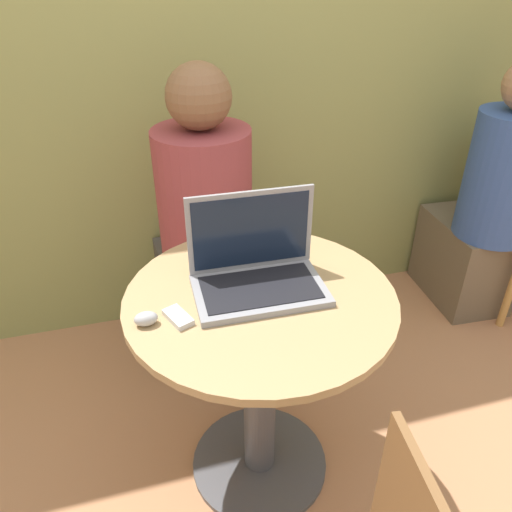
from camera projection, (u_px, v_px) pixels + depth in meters
name	position (u px, v px, depth m)	size (l,w,h in m)	color
ground_plane	(259.00, 463.00, 1.82)	(12.00, 12.00, 0.00)	tan
back_wall	(189.00, 38.00, 1.96)	(7.00, 0.05, 2.60)	#939956
round_table	(260.00, 358.00, 1.55)	(0.78, 0.78, 0.76)	#4C4C51
laptop	(257.00, 268.00, 1.43)	(0.38, 0.24, 0.27)	gray
cell_phone	(178.00, 317.00, 1.32)	(0.08, 0.10, 0.02)	silver
computer_mouse	(146.00, 319.00, 1.30)	(0.06, 0.04, 0.04)	#B2B2B7
person_seated	(204.00, 248.00, 2.07)	(0.38, 0.57, 1.29)	#4C4742
person_background	(485.00, 213.00, 2.38)	(0.35, 0.54, 1.24)	brown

